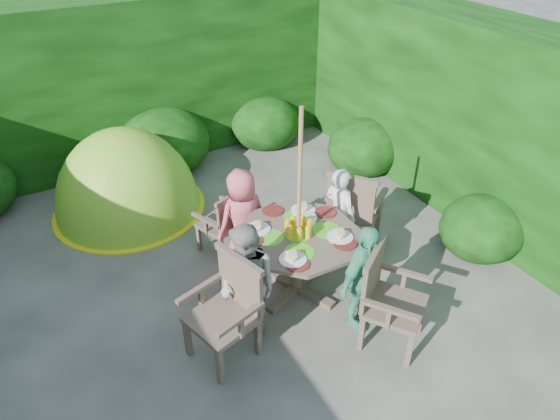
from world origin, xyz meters
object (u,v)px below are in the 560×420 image
garden_chair_right (354,207)px  child_right (339,214)px  patio_table (298,243)px  child_back (243,219)px  garden_chair_left (228,308)px  child_left (248,284)px  child_front (362,278)px  dome_tent (131,209)px  parasol_pole (299,209)px  garden_chair_front (387,298)px  garden_chair_back (225,221)px

garden_chair_right → child_right: 0.29m
patio_table → child_back: child_back is taller
garden_chair_left → child_left: bearing=96.5°
child_right → child_front: child_front is taller
child_left → dome_tent: size_ratio=0.55×
patio_table → child_front: child_front is taller
child_right → dome_tent: bearing=27.7°
parasol_pole → child_front: bearing=-67.8°
garden_chair_front → child_front: size_ratio=0.84×
garden_chair_left → child_right: child_right is taller
child_right → child_left: size_ratio=0.93×
dome_tent → patio_table: bearing=-76.4°
garden_chair_right → garden_chair_back: (-1.43, 0.63, -0.11)m
patio_table → garden_chair_front: bearing=-69.1°
garden_chair_front → child_front: (-0.09, 0.28, 0.07)m
child_left → dome_tent: 2.95m
garden_chair_back → garden_chair_front: size_ratio=0.83×
garden_chair_front → dome_tent: dome_tent is taller
patio_table → garden_chair_left: 1.10m
patio_table → child_right: child_right is taller
child_front → dome_tent: bearing=94.7°
garden_chair_back → garden_chair_front: bearing=89.9°
child_right → dome_tent: 3.03m
child_back → dome_tent: (-0.92, 1.79, -0.62)m
patio_table → child_back: size_ratio=1.41×
garden_chair_back → parasol_pole: bearing=90.4°
parasol_pole → garden_chair_right: size_ratio=2.09×
garden_chair_back → garden_chair_front: 2.20m
dome_tent → child_front: bearing=-77.3°
garden_chair_back → child_front: child_front is taller
garden_chair_front → child_back: size_ratio=0.82×
patio_table → garden_chair_back: (-0.42, 1.02, -0.21)m
garden_chair_back → dome_tent: 1.77m
child_right → child_left: child_left is taller
garden_chair_front → child_back: bearing=76.3°
garden_chair_back → child_back: child_back is taller
patio_table → garden_chair_front: 1.10m
child_front → child_back: bearing=91.9°
child_right → child_back: size_ratio=0.97×
dome_tent → garden_chair_right: bearing=-56.0°
garden_chair_front → garden_chair_left: bearing=121.5°
garden_chair_left → child_left: size_ratio=0.80×
patio_table → child_left: size_ratio=1.36×
garden_chair_back → garden_chair_right: bearing=134.4°
parasol_pole → garden_chair_back: (-0.42, 1.02, -0.65)m
garden_chair_right → garden_chair_back: 1.57m
garden_chair_front → child_right: bearing=40.0°
parasol_pole → dome_tent: 3.02m
child_front → dome_tent: 3.66m
garden_chair_right → child_front: bearing=112.0°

